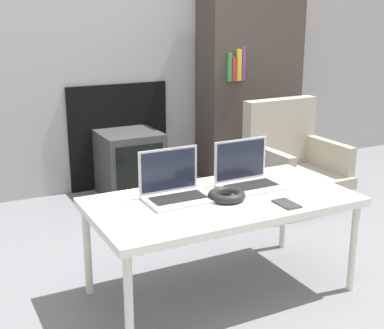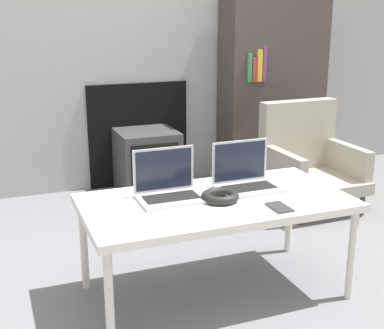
{
  "view_description": "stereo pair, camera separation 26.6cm",
  "coord_description": "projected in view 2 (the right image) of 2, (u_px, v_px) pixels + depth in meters",
  "views": [
    {
      "loc": [
        -1.17,
        -1.79,
        1.3
      ],
      "look_at": [
        0.0,
        0.49,
        0.56
      ],
      "focal_mm": 50.0,
      "sensor_mm": 36.0,
      "label": 1
    },
    {
      "loc": [
        -0.93,
        -1.9,
        1.3
      ],
      "look_at": [
        0.0,
        0.49,
        0.56
      ],
      "focal_mm": 50.0,
      "sensor_mm": 36.0,
      "label": 2
    }
  ],
  "objects": [
    {
      "name": "ground_plane",
      "position": [
        232.0,
        312.0,
        2.38
      ],
      "size": [
        14.0,
        14.0,
        0.0
      ],
      "primitive_type": "plane",
      "color": "slate"
    },
    {
      "name": "wall_back",
      "position": [
        117.0,
        12.0,
        3.79
      ],
      "size": [
        7.0,
        0.08,
        2.6
      ],
      "color": "#999999",
      "rests_on": "ground_plane"
    },
    {
      "name": "table",
      "position": [
        216.0,
        207.0,
        2.43
      ],
      "size": [
        1.21,
        0.62,
        0.47
      ],
      "color": "silver",
      "rests_on": "ground_plane"
    },
    {
      "name": "laptop_left",
      "position": [
        168.0,
        187.0,
        2.42
      ],
      "size": [
        0.29,
        0.21,
        0.22
      ],
      "rotation": [
        0.0,
        0.0,
        0.0
      ],
      "color": "#B2B2B7",
      "rests_on": "table"
    },
    {
      "name": "laptop_right",
      "position": [
        245.0,
        178.0,
        2.56
      ],
      "size": [
        0.29,
        0.22,
        0.22
      ],
      "rotation": [
        0.0,
        0.0,
        0.01
      ],
      "color": "#B2B2B7",
      "rests_on": "table"
    },
    {
      "name": "headphones",
      "position": [
        220.0,
        196.0,
        2.4
      ],
      "size": [
        0.17,
        0.17,
        0.04
      ],
      "color": "black",
      "rests_on": "table"
    },
    {
      "name": "phone",
      "position": [
        279.0,
        207.0,
        2.31
      ],
      "size": [
        0.08,
        0.13,
        0.01
      ],
      "color": "#333338",
      "rests_on": "table"
    },
    {
      "name": "tv",
      "position": [
        147.0,
        162.0,
        3.9
      ],
      "size": [
        0.42,
        0.41,
        0.46
      ],
      "color": "#383838",
      "rests_on": "ground_plane"
    },
    {
      "name": "armchair",
      "position": [
        307.0,
        158.0,
        3.63
      ],
      "size": [
        0.57,
        0.56,
        0.7
      ],
      "rotation": [
        0.0,
        0.0,
        0.02
      ],
      "color": "gray",
      "rests_on": "ground_plane"
    },
    {
      "name": "bookshelf",
      "position": [
        272.0,
        87.0,
        4.18
      ],
      "size": [
        0.81,
        0.32,
        1.43
      ],
      "color": "#3F3833",
      "rests_on": "ground_plane"
    }
  ]
}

